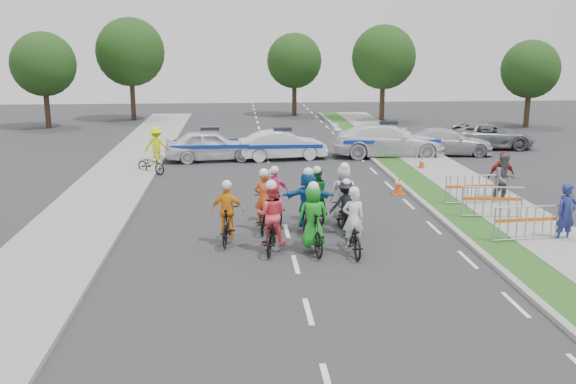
{
  "coord_description": "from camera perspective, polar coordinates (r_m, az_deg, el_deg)",
  "views": [
    {
      "loc": [
        -1.45,
        -15.75,
        5.68
      ],
      "look_at": [
        0.09,
        3.57,
        1.1
      ],
      "focal_mm": 40.0,
      "sensor_mm": 36.0,
      "label": 1
    }
  ],
  "objects": [
    {
      "name": "grass_strip",
      "position": [
        22.69,
        14.25,
        -1.48
      ],
      "size": [
        1.2,
        60.0,
        0.11
      ],
      "primitive_type": "cube",
      "color": "#234E19",
      "rests_on": "ground"
    },
    {
      "name": "police_car_1",
      "position": [
        31.48,
        -0.49,
        4.19
      ],
      "size": [
        4.4,
        2.04,
        1.4
      ],
      "primitive_type": "imported",
      "rotation": [
        0.0,
        0.0,
        1.71
      ],
      "color": "silver",
      "rests_on": "ground"
    },
    {
      "name": "curb_right",
      "position": [
        22.47,
        12.56,
        -1.51
      ],
      "size": [
        0.2,
        60.0,
        0.12
      ],
      "primitive_type": "cube",
      "color": "gray",
      "rests_on": "ground"
    },
    {
      "name": "barrier_2",
      "position": [
        23.35,
        16.0,
        0.11
      ],
      "size": [
        2.03,
        0.64,
        1.12
      ],
      "primitive_type": null,
      "rotation": [
        0.0,
        0.0,
        0.07
      ],
      "color": "#A5A8AD",
      "rests_on": "ground"
    },
    {
      "name": "police_car_2",
      "position": [
        32.55,
        8.88,
        4.54
      ],
      "size": [
        5.78,
        2.7,
        1.63
      ],
      "primitive_type": "imported",
      "rotation": [
        0.0,
        0.0,
        1.5
      ],
      "color": "silver",
      "rests_on": "ground"
    },
    {
      "name": "sidewalk_left",
      "position": [
        22.08,
        -17.62,
        -2.08
      ],
      "size": [
        3.0,
        60.0,
        0.13
      ],
      "primitive_type": "cube",
      "color": "gray",
      "rests_on": "ground"
    },
    {
      "name": "tree_0",
      "position": [
        45.53,
        -20.92,
        10.56
      ],
      "size": [
        4.2,
        4.2,
        6.3
      ],
      "color": "#382619",
      "rests_on": "ground"
    },
    {
      "name": "ground",
      "position": [
        16.8,
        0.68,
        -6.46
      ],
      "size": [
        90.0,
        90.0,
        0.0
      ],
      "primitive_type": "plane",
      "color": "#28282B",
      "rests_on": "ground"
    },
    {
      "name": "spectator_0",
      "position": [
        19.97,
        23.51,
        -1.77
      ],
      "size": [
        0.71,
        0.54,
        1.73
      ],
      "primitive_type": "imported",
      "rotation": [
        0.0,
        0.0,
        0.22
      ],
      "color": "navy",
      "rests_on": "ground"
    },
    {
      "name": "rider_5",
      "position": [
        19.42,
        1.77,
        -1.15
      ],
      "size": [
        1.63,
        1.94,
        2.01
      ],
      "rotation": [
        0.0,
        0.0,
        3.06
      ],
      "color": "black",
      "rests_on": "ground"
    },
    {
      "name": "police_car_0",
      "position": [
        31.34,
        -6.91,
        4.13
      ],
      "size": [
        4.55,
        2.31,
        1.49
      ],
      "primitive_type": "imported",
      "rotation": [
        0.0,
        0.0,
        1.7
      ],
      "color": "silver",
      "rests_on": "ground"
    },
    {
      "name": "rider_4",
      "position": [
        19.3,
        5.11,
        -1.79
      ],
      "size": [
        1.0,
        1.74,
        1.72
      ],
      "rotation": [
        0.0,
        0.0,
        3.24
      ],
      "color": "black",
      "rests_on": "ground"
    },
    {
      "name": "tree_3",
      "position": [
        48.35,
        -13.84,
        11.98
      ],
      "size": [
        4.9,
        4.9,
        7.35
      ],
      "color": "#382619",
      "rests_on": "ground"
    },
    {
      "name": "barrier_0",
      "position": [
        19.5,
        20.37,
        -2.78
      ],
      "size": [
        2.03,
        0.65,
        1.12
      ],
      "primitive_type": null,
      "rotation": [
        0.0,
        0.0,
        0.08
      ],
      "color": "#A5A8AD",
      "rests_on": "ground"
    },
    {
      "name": "spectator_1",
      "position": [
        23.87,
        18.7,
        1.09
      ],
      "size": [
        0.99,
        0.82,
        1.84
      ],
      "primitive_type": "imported",
      "rotation": [
        0.0,
        0.0,
        0.15
      ],
      "color": "#525257",
      "rests_on": "ground"
    },
    {
      "name": "rider_1",
      "position": [
        17.54,
        2.21,
        -2.94
      ],
      "size": [
        0.92,
        1.98,
        2.01
      ],
      "rotation": [
        0.0,
        0.0,
        3.3
      ],
      "color": "black",
      "rests_on": "ground"
    },
    {
      "name": "marshal_hiviz",
      "position": [
        30.85,
        -11.61,
        4.06
      ],
      "size": [
        1.16,
        0.71,
        1.74
      ],
      "primitive_type": "imported",
      "rotation": [
        0.0,
        0.0,
        3.09
      ],
      "color": "#D3EC0C",
      "rests_on": "ground"
    },
    {
      "name": "cone_1",
      "position": [
        29.33,
        11.8,
        2.53
      ],
      "size": [
        0.4,
        0.4,
        0.7
      ],
      "color": "#F24C0C",
      "rests_on": "ground"
    },
    {
      "name": "tree_2",
      "position": [
        46.09,
        20.75,
        10.16
      ],
      "size": [
        3.85,
        3.85,
        5.77
      ],
      "color": "#382619",
      "rests_on": "ground"
    },
    {
      "name": "rider_7",
      "position": [
        20.19,
        4.96,
        -0.79
      ],
      "size": [
        0.88,
        1.95,
        2.02
      ],
      "rotation": [
        0.0,
        0.0,
        3.08
      ],
      "color": "black",
      "rests_on": "ground"
    },
    {
      "name": "spectator_2",
      "position": [
        24.28,
        18.45,
        1.31
      ],
      "size": [
        1.15,
        0.65,
        1.85
      ],
      "primitive_type": "imported",
      "rotation": [
        0.0,
        0.0,
        0.19
      ],
      "color": "maroon",
      "rests_on": "ground"
    },
    {
      "name": "rider_9",
      "position": [
        20.52,
        -1.21,
        -0.72
      ],
      "size": [
        0.98,
        1.81,
        1.84
      ],
      "rotation": [
        0.0,
        0.0,
        3.35
      ],
      "color": "black",
      "rests_on": "ground"
    },
    {
      "name": "cone_0",
      "position": [
        24.61,
        9.84,
        0.57
      ],
      "size": [
        0.4,
        0.4,
        0.7
      ],
      "color": "#F24C0C",
      "rests_on": "ground"
    },
    {
      "name": "rider_3",
      "position": [
        18.39,
        -5.39,
        -2.4
      ],
      "size": [
        0.99,
        1.84,
        1.88
      ],
      "rotation": [
        0.0,
        0.0,
        3.0
      ],
      "color": "black",
      "rests_on": "ground"
    },
    {
      "name": "rider_6",
      "position": [
        19.64,
        -2.14,
        -1.57
      ],
      "size": [
        0.91,
        1.98,
        1.94
      ],
      "rotation": [
        0.0,
        0.0,
        3.01
      ],
      "color": "black",
      "rests_on": "ground"
    },
    {
      "name": "civilian_sedan",
      "position": [
        33.75,
        13.96,
        4.36
      ],
      "size": [
        4.74,
        2.3,
        1.33
      ],
      "primitive_type": "imported",
      "rotation": [
        0.0,
        0.0,
        1.47
      ],
      "color": "#B9BABF",
      "rests_on": "ground"
    },
    {
      "name": "rider_0",
      "position": [
        17.54,
        5.77,
        -3.5
      ],
      "size": [
        0.71,
        1.89,
        1.9
      ],
      "rotation": [
        0.0,
        0.0,
        3.18
      ],
      "color": "black",
      "rests_on": "ground"
    },
    {
      "name": "parked_bike",
      "position": [
        28.68,
        -12.07,
        2.42
      ],
      "size": [
        1.58,
        1.42,
        0.83
      ],
      "primitive_type": "imported",
      "rotation": [
        0.0,
        0.0,
        0.9
      ],
      "color": "black",
      "rests_on": "ground"
    },
    {
      "name": "rider_2",
      "position": [
        17.7,
        -1.5,
        -2.9
      ],
      "size": [
        1.0,
        2.06,
        2.02
      ],
      "rotation": [
        0.0,
        0.0,
        2.98
      ],
      "color": "black",
      "rests_on": "ground"
    },
    {
      "name": "barrier_1",
      "position": [
        21.71,
        17.66,
        -0.98
      ],
      "size": [
        2.05,
        0.76,
        1.12
      ],
      "primitive_type": null,
      "rotation": [
        0.0,
        0.0,
        -0.13
      ],
      "color": "#A5A8AD",
      "rests_on": "ground"
    },
    {
      "name": "tree_1",
      "position": [
        46.94,
        8.49,
        11.76
      ],
      "size": [
        4.55,
        4.55,
        6.82
      ],
      "color": "#382619",
      "rests_on": "ground"
    },
    {
      "name": "tree_4",
      "position": [
        49.97,
        0.57,
        11.58
      ],
      "size": [
        4.2,
        4.2,
        6.3
      ],
      "color": "#382619",
      "rests_on": "ground"
    },
    {
      "name": "rider_8",
      "position": [
        20.67,
        2.54,
        -0.73
      ],
      "size": [
        0.85,
        1.84,
        1.81
      ],
      "rotation": [
        0.0,
        0.0,
        3.27
      ],
      "color": "black",
      "rests_on": "ground"
    },
    {
      "name": "sidewalk_right",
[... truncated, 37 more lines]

